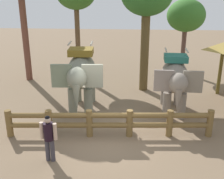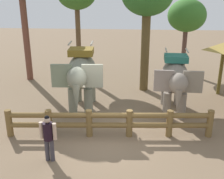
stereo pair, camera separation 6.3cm
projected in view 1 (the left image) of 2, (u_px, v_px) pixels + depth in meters
The scene contains 6 objects.
ground_plane at pixel (109, 137), 10.45m from camera, with size 60.00×60.00×0.00m, color brown.
log_fence at pixel (109, 121), 10.37m from camera, with size 7.68×0.79×1.05m.
elephant_near_left at pixel (81, 74), 12.29m from camera, with size 2.03×3.57×3.06m.
elephant_center at pixel (175, 79), 12.06m from camera, with size 1.87×3.28×2.82m.
tourist_woman_in_black at pixel (49, 135), 8.75m from camera, with size 0.56×0.34×1.59m.
tree_back_center at pixel (186, 16), 17.35m from camera, with size 2.37×2.37×4.70m.
Camera 1 is at (0.78, -9.20, 5.22)m, focal length 44.93 mm.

